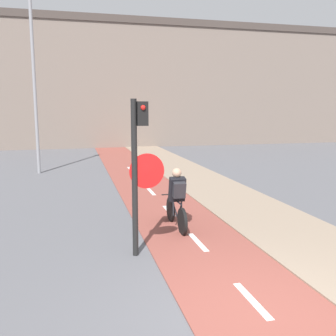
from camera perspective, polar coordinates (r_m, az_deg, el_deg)
ground_plane at (r=5.58m, az=15.13°, el=-21.45°), size 120.00×120.00×0.00m
bike_lane at (r=5.58m, az=15.09°, el=-21.33°), size 2.16×60.00×0.02m
building_row_background at (r=29.81m, az=-9.48°, el=12.40°), size 60.00×5.20×9.21m
traffic_light_pole at (r=6.99m, az=-4.44°, el=1.21°), size 0.67×0.25×2.98m
street_lamp_far at (r=17.24m, az=-19.83°, el=14.51°), size 0.36×0.36×7.65m
cyclist_near at (r=8.78m, az=1.36°, el=-4.83°), size 0.46×1.68×1.44m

